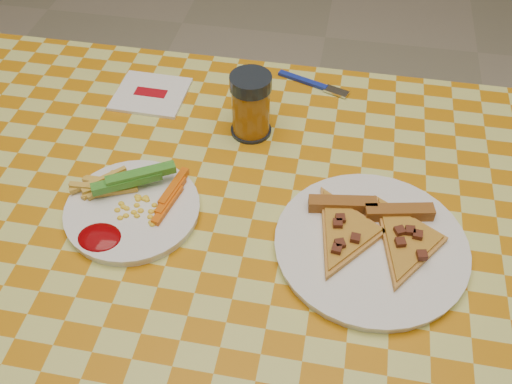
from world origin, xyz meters
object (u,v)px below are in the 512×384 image
(drink_glass, at_px, (251,106))
(plate_left, at_px, (133,211))
(plate_right, at_px, (371,247))
(table, at_px, (248,267))

(drink_glass, bearing_deg, plate_left, -122.53)
(plate_left, xyz_separation_m, drink_glass, (0.14, 0.22, 0.05))
(plate_right, distance_m, drink_glass, 0.31)
(plate_left, distance_m, plate_right, 0.35)
(table, height_order, drink_glass, drink_glass)
(table, distance_m, plate_right, 0.19)
(table, xyz_separation_m, plate_right, (0.18, 0.01, 0.08))
(table, xyz_separation_m, drink_glass, (-0.04, 0.23, 0.13))
(plate_right, bearing_deg, plate_left, 179.57)
(plate_left, relative_size, plate_right, 0.74)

